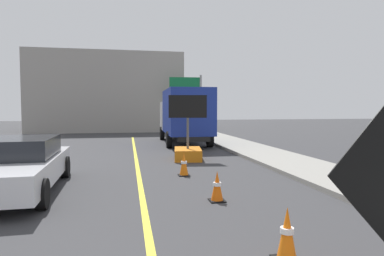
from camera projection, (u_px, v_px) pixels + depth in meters
sidewalk_curb at (381, 192)px, 8.22m from camera, size 2.53×48.00×0.14m
lane_center_stripe at (144, 208)px, 7.13m from camera, size 0.14×36.00×0.01m
arrow_board_trailer at (188, 148)px, 13.98m from camera, size 1.59×1.94×2.70m
box_truck at (184, 115)px, 20.15m from camera, size 2.68×7.52×3.23m
pickup_car at (19, 165)px, 8.50m from camera, size 2.15×5.13×1.38m
highway_guide_sign at (192, 93)px, 28.43m from camera, size 2.79×0.30×5.00m
far_building_block at (109, 94)px, 32.94m from camera, size 13.70×8.66×7.22m
traffic_cone_near_sign at (287, 234)px, 4.65m from camera, size 0.36×0.36×0.77m
traffic_cone_mid_lane at (217, 186)px, 7.65m from camera, size 0.36×0.36×0.71m
traffic_cone_far_lane at (184, 164)px, 10.57m from camera, size 0.36×0.36×0.75m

